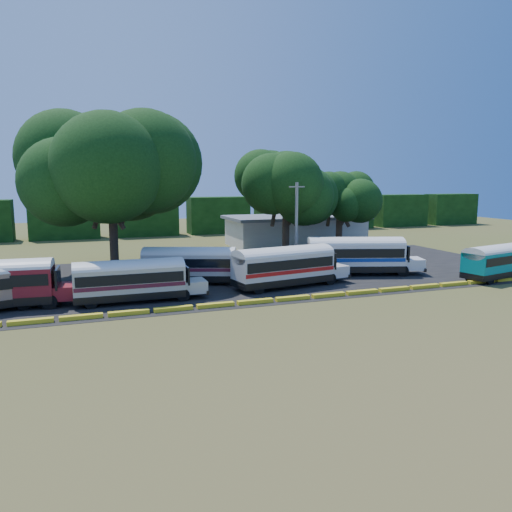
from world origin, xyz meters
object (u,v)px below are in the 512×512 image
object	(u,v)px
bus_white_red	(286,264)
bus_teal	(500,259)
tree_west	(111,168)
bus_cream_west	(132,278)

from	to	relation	value
bus_white_red	bus_teal	bearing A→B (deg)	-18.95
bus_teal	tree_west	xyz separation A→B (m)	(-32.70, 13.74, 8.20)
bus_cream_west	bus_white_red	size ratio (longest dim) A/B	0.90
tree_west	bus_cream_west	bearing A→B (deg)	-87.82
bus_cream_west	bus_teal	bearing A→B (deg)	-3.93
bus_cream_west	tree_west	size ratio (longest dim) A/B	0.66
bus_white_red	tree_west	xyz separation A→B (m)	(-13.02, 10.35, 8.05)
bus_cream_west	bus_teal	xyz separation A→B (m)	(32.27, -2.58, 0.01)
bus_cream_west	bus_white_red	xyz separation A→B (m)	(12.59, 0.81, 0.16)
bus_white_red	bus_cream_west	bearing A→B (deg)	174.49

